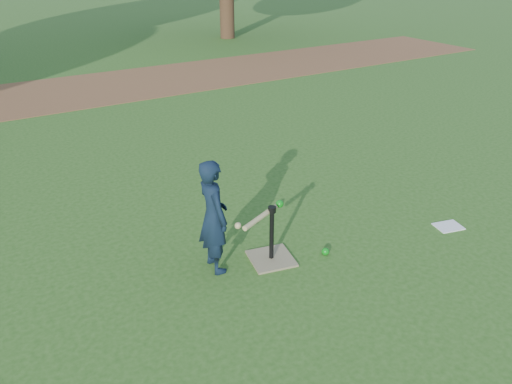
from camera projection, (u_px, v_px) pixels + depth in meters
ground at (234, 252)px, 5.27m from camera, size 80.00×80.00×0.00m
dirt_strip at (67, 92)px, 10.99m from camera, size 24.00×3.00×0.01m
child at (213, 216)px, 4.76m from camera, size 0.30×0.44×1.16m
wiffle_ball_ground at (325, 251)px, 5.20m from camera, size 0.08×0.08×0.08m
clipboard at (448, 226)px, 5.73m from camera, size 0.35×0.30×0.01m
batting_tee at (271, 250)px, 5.09m from camera, size 0.51×0.51×0.61m
swing_action at (264, 214)px, 4.84m from camera, size 0.63×0.29×0.09m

